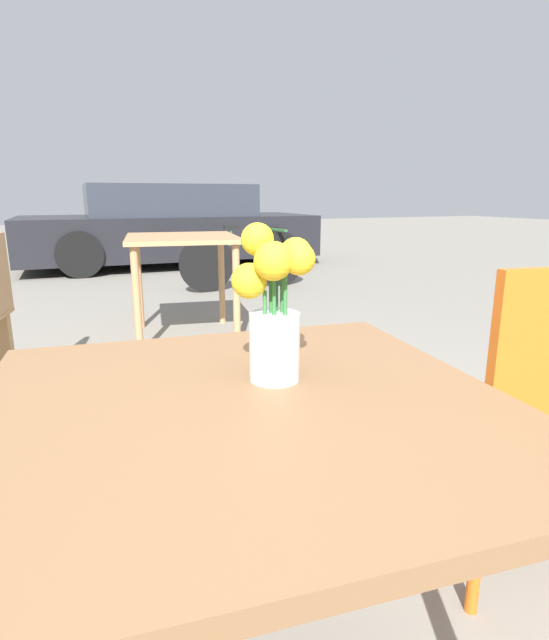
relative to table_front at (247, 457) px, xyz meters
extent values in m
cube|color=brown|center=(0.00, 0.00, 0.09)|extent=(0.93, 0.91, 0.03)
cylinder|color=brown|center=(-0.33, 0.39, -0.27)|extent=(0.05, 0.05, 0.68)
cylinder|color=brown|center=(0.40, 0.31, -0.27)|extent=(0.05, 0.05, 0.68)
cylinder|color=silver|center=(0.08, 0.07, 0.16)|extent=(0.09, 0.09, 0.12)
cylinder|color=silver|center=(0.08, 0.07, 0.14)|extent=(0.08, 0.08, 0.07)
cylinder|color=#337038|center=(0.09, 0.07, 0.21)|extent=(0.01, 0.01, 0.20)
sphere|color=yellow|center=(0.12, 0.07, 0.33)|extent=(0.06, 0.06, 0.06)
cylinder|color=#337038|center=(0.09, 0.08, 0.21)|extent=(0.01, 0.01, 0.19)
sphere|color=yellow|center=(0.10, 0.10, 0.31)|extent=(0.05, 0.05, 0.05)
cylinder|color=#337038|center=(0.08, 0.07, 0.22)|extent=(0.01, 0.01, 0.22)
sphere|color=yellow|center=(0.06, 0.10, 0.35)|extent=(0.06, 0.06, 0.06)
cylinder|color=#337038|center=(0.06, 0.07, 0.19)|extent=(0.01, 0.01, 0.15)
sphere|color=yellow|center=(0.04, 0.07, 0.28)|extent=(0.06, 0.06, 0.06)
cylinder|color=#337038|center=(0.07, 0.06, 0.21)|extent=(0.01, 0.01, 0.19)
sphere|color=yellow|center=(0.06, 0.03, 0.32)|extent=(0.07, 0.07, 0.07)
cylinder|color=#337038|center=(0.09, 0.05, 0.21)|extent=(0.01, 0.01, 0.20)
sphere|color=yellow|center=(0.11, 0.03, 0.32)|extent=(0.05, 0.05, 0.05)
cube|color=orange|center=(0.82, 0.20, -0.16)|extent=(0.47, 0.47, 0.03)
cylinder|color=orange|center=(0.69, 0.40, -0.39)|extent=(0.03, 0.03, 0.43)
cylinder|color=orange|center=(1.02, 0.34, -0.39)|extent=(0.03, 0.03, 0.43)
cylinder|color=orange|center=(0.63, 0.07, -0.39)|extent=(0.03, 0.03, 0.43)
cube|color=tan|center=(0.55, 2.88, 0.13)|extent=(0.91, 0.96, 0.03)
cylinder|color=tan|center=(0.17, 2.58, -0.25)|extent=(0.05, 0.05, 0.72)
cylinder|color=tan|center=(0.82, 2.47, -0.25)|extent=(0.05, 0.05, 0.72)
cylinder|color=tan|center=(0.28, 3.30, -0.25)|extent=(0.05, 0.05, 0.72)
cylinder|color=tan|center=(0.93, 3.19, -0.25)|extent=(0.05, 0.05, 0.72)
cylinder|color=black|center=(1.19, 4.58, -0.30)|extent=(0.63, 0.07, 0.62)
cylinder|color=black|center=(2.10, 4.63, -0.30)|extent=(0.63, 0.07, 0.62)
cube|color=#2D6633|center=(1.64, 4.61, -0.09)|extent=(0.82, 0.08, 0.03)
cylinder|color=#2D6633|center=(1.48, 4.60, 0.00)|extent=(0.02, 0.02, 0.19)
cube|color=black|center=(1.48, 4.60, 0.09)|extent=(0.16, 0.07, 0.04)
cube|color=#2D6633|center=(2.05, 4.63, 0.05)|extent=(0.07, 0.44, 0.02)
cube|color=black|center=(1.28, 7.01, -0.17)|extent=(4.29, 1.84, 0.60)
cube|color=#2D333D|center=(1.28, 7.01, 0.36)|extent=(2.37, 1.66, 0.45)
cylinder|color=black|center=(2.62, 7.82, -0.31)|extent=(0.60, 0.19, 0.60)
cylinder|color=black|center=(2.59, 6.15, -0.31)|extent=(0.60, 0.19, 0.60)
cylinder|color=black|center=(-0.02, 7.87, -0.31)|extent=(0.60, 0.19, 0.60)
cylinder|color=black|center=(-0.05, 6.19, -0.31)|extent=(0.60, 0.19, 0.60)
camera|label=1|loc=(-0.25, -0.71, 0.43)|focal=28.00mm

